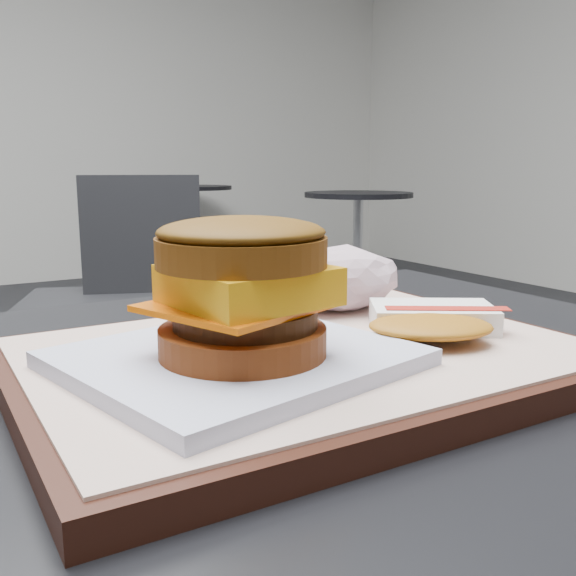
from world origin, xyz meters
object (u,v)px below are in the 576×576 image
Objects in this scene: neighbor_chair at (108,287)px; serving_tray at (306,360)px; hash_brown at (432,321)px; crumpled_wrapper at (334,277)px; breakfast_sandwich at (241,306)px.

serving_tray is at bearing -100.73° from neighbor_chair.
crumpled_wrapper reaches higher than hash_brown.
crumpled_wrapper is (0.15, 0.11, -0.01)m from breakfast_sandwich.
neighbor_chair is (0.40, 1.79, -0.32)m from breakfast_sandwich.
neighbor_chair reaches higher than serving_tray.
hash_brown is (0.09, -0.02, 0.02)m from serving_tray.
crumpled_wrapper is at bearing 37.53° from breakfast_sandwich.
hash_brown is 1.12× the size of crumpled_wrapper.
breakfast_sandwich reaches higher than serving_tray.
breakfast_sandwich is 0.25× the size of neighbor_chair.
crumpled_wrapper is at bearing 46.23° from serving_tray.
crumpled_wrapper reaches higher than serving_tray.
breakfast_sandwich is 1.64× the size of hash_brown.
breakfast_sandwich is at bearing -102.45° from neighbor_chair.
serving_tray is 0.13m from crumpled_wrapper.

